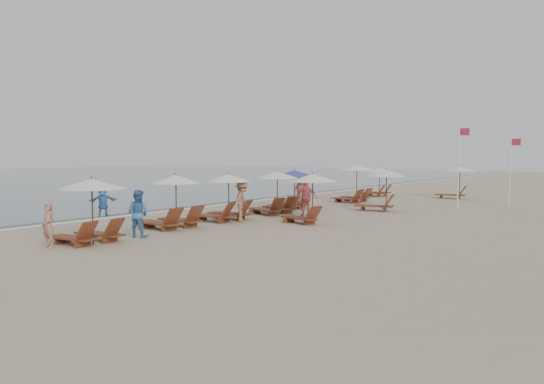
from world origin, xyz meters
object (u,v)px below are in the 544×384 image
Objects in this scene: beachgoer_mid_b at (242,201)px; beachgoer_far_a at (306,198)px; lounger_station_2 at (224,200)px; lounger_station_3 at (273,194)px; lounger_station_1 at (171,204)px; lounger_station_5 at (353,184)px; beachgoer_near at (48,226)px; waterline_walker at (103,201)px; inland_station_0 at (308,191)px; inland_station_2 at (456,179)px; beachgoer_mid_a at (138,213)px; flag_pole_near at (459,163)px; beachgoer_far_b at (301,192)px; lounger_station_0 at (89,210)px; lounger_station_4 at (292,187)px; lounger_station_6 at (376,182)px; inland_station_1 at (381,187)px.

beachgoer_far_a is (1.24, 3.38, -0.01)m from beachgoer_mid_b.
lounger_station_2 is at bearing 83.63° from beachgoer_mid_b.
lounger_station_3 is 1.40× the size of beachgoer_mid_b.
lounger_station_1 is 1.42× the size of beachgoer_far_a.
lounger_station_5 is 1.76× the size of beachgoer_near.
lounger_station_5 is at bearing 0.21° from waterline_walker.
inland_station_0 is 1.41× the size of beachgoer_far_a.
inland_station_2 reaches higher than lounger_station_2.
beachgoer_mid_a is 0.38× the size of flag_pole_near.
flag_pole_near is at bearing 50.66° from lounger_station_3.
lounger_station_3 reaches higher than beachgoer_mid_a.
lounger_station_5 is 4.82m from beachgoer_far_b.
lounger_station_0 is 1.02× the size of lounger_station_5.
lounger_station_4 is at bearing -88.49° from beachgoer_far_a.
beachgoer_far_a is 4.31m from beachgoer_far_b.
lounger_station_3 is at bearing 87.98° from lounger_station_2.
lounger_station_6 reaches higher than waterline_walker.
lounger_station_2 is 16.86m from lounger_station_6.
lounger_station_5 reaches higher than inland_station_0.
lounger_station_1 is at bearing -73.74° from waterline_walker.
waterline_walker is at bearing 85.85° from beachgoer_mid_b.
lounger_station_5 reaches higher than lounger_station_0.
lounger_station_4 is 11.44m from beachgoer_mid_a.
lounger_station_2 reaches higher than beachgoer_near.
beachgoer_mid_a is at bearing -142.22° from beachgoer_far_b.
inland_station_2 is at bearing 68.28° from lounger_station_4.
lounger_station_1 reaches higher than beachgoer_near.
beachgoer_far_a is 10.07m from waterline_walker.
lounger_station_5 is 20.55m from beachgoer_near.
lounger_station_5 reaches higher than lounger_station_2.
lounger_station_1 is 0.56× the size of flag_pole_near.
inland_station_0 reaches higher than lounger_station_6.
beachgoer_mid_b is at bearing -154.91° from inland_station_0.
lounger_station_3 is at bearing -78.11° from lounger_station_4.
inland_station_0 is 1.76× the size of beachgoer_near.
inland_station_2 is 27.47m from beachgoer_near.
inland_station_1 is at bearing 77.55° from lounger_station_0.
lounger_station_2 is (0.09, 3.14, -0.04)m from lounger_station_1.
beachgoer_mid_b is at bearing -117.52° from flag_pole_near.
beachgoer_far_a is (-1.48, 2.10, -0.51)m from inland_station_0.
beachgoer_far_a is at bearing -120.27° from flag_pole_near.
beachgoer_mid_a is (0.18, 1.97, -0.30)m from lounger_station_0.
beachgoer_mid_b reaches higher than beachgoer_mid_a.
inland_station_0 is 1.74× the size of waterline_walker.
waterline_walker is at bearing -117.08° from inland_station_2.
inland_station_2 reaches higher than lounger_station_3.
lounger_station_5 is (0.66, 5.87, -0.06)m from lounger_station_4.
lounger_station_3 is at bearing -129.13° from inland_station_1.
lounger_station_1 is 1.01× the size of lounger_station_5.
lounger_station_1 is at bearing -109.32° from inland_station_1.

